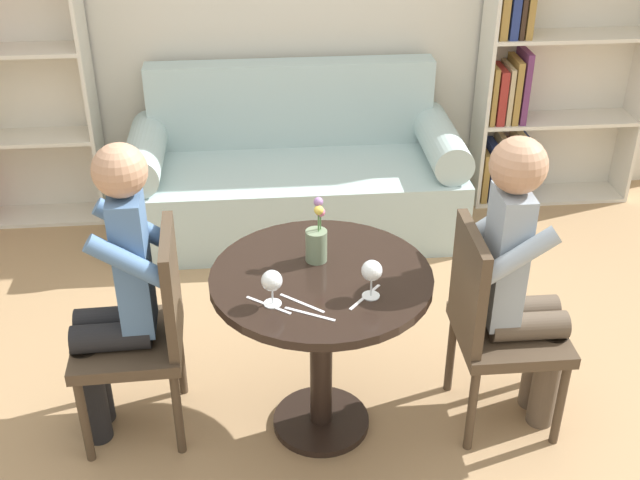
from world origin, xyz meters
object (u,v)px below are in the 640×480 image
(chair_left, at_px, (145,327))
(flower_vase, at_px, (317,240))
(couch, at_px, (295,178))
(bookshelf_right, at_px, (538,85))
(wine_glass_right, at_px, (372,272))
(person_right, at_px, (521,280))
(wine_glass_left, at_px, (272,282))
(person_left, at_px, (116,292))
(chair_right, at_px, (494,321))

(chair_left, distance_m, flower_vase, 0.75)
(couch, height_order, bookshelf_right, bookshelf_right)
(chair_left, height_order, flower_vase, flower_vase)
(wine_glass_right, bearing_deg, couch, 95.02)
(bookshelf_right, relative_size, chair_left, 1.74)
(chair_left, height_order, wine_glass_right, chair_left)
(person_right, relative_size, wine_glass_right, 8.69)
(wine_glass_left, distance_m, flower_vase, 0.33)
(chair_left, height_order, person_left, person_left)
(couch, relative_size, wine_glass_left, 13.94)
(bookshelf_right, height_order, wine_glass_left, bookshelf_right)
(chair_right, distance_m, wine_glass_right, 0.64)
(couch, distance_m, person_right, 1.92)
(wine_glass_left, bearing_deg, person_left, 157.69)
(flower_vase, bearing_deg, chair_left, -177.04)
(couch, relative_size, flower_vase, 7.23)
(chair_left, relative_size, person_left, 0.71)
(wine_glass_right, xyz_separation_m, flower_vase, (-0.17, 0.26, -0.02))
(person_left, height_order, wine_glass_right, person_left)
(flower_vase, bearing_deg, wine_glass_right, -56.75)
(person_left, bearing_deg, wine_glass_left, 65.76)
(chair_left, distance_m, person_left, 0.19)
(wine_glass_left, xyz_separation_m, flower_vase, (0.18, 0.28, -0.01))
(chair_right, height_order, wine_glass_right, chair_right)
(chair_left, bearing_deg, couch, 155.46)
(person_right, bearing_deg, flower_vase, 81.59)
(person_left, bearing_deg, chair_left, 91.30)
(person_left, xyz_separation_m, flower_vase, (0.76, 0.04, 0.16))
(person_left, distance_m, flower_vase, 0.78)
(couch, xyz_separation_m, chair_right, (0.68, -1.72, 0.18))
(couch, relative_size, bookshelf_right, 1.21)
(person_right, bearing_deg, person_left, 87.21)
(bookshelf_right, xyz_separation_m, wine_glass_right, (-1.32, -2.14, 0.11))
(chair_left, relative_size, flower_vase, 3.44)
(wine_glass_right, height_order, flower_vase, flower_vase)
(bookshelf_right, height_order, person_left, bookshelf_right)
(person_left, bearing_deg, person_right, 85.29)
(person_left, bearing_deg, chair_right, 85.12)
(wine_glass_right, bearing_deg, chair_right, 15.86)
(person_left, relative_size, wine_glass_left, 9.34)
(chair_right, height_order, flower_vase, flower_vase)
(wine_glass_left, bearing_deg, person_right, 9.76)
(bookshelf_right, xyz_separation_m, person_left, (-2.26, -1.91, -0.07))
(couch, distance_m, bookshelf_right, 1.57)
(chair_left, bearing_deg, wine_glass_right, 73.05)
(chair_right, bearing_deg, bookshelf_right, -22.07)
(couch, height_order, person_left, person_left)
(couch, bearing_deg, person_left, -115.13)
(couch, bearing_deg, wine_glass_right, -84.98)
(person_right, height_order, wine_glass_left, person_right)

